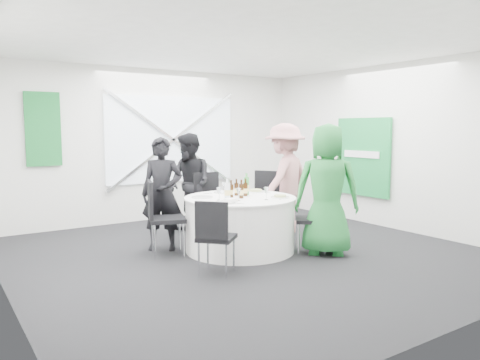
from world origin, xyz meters
TOP-DOWN VIEW (x-y plane):
  - floor at (0.00, 0.00)m, footprint 6.00×6.00m
  - ceiling at (0.00, 0.00)m, footprint 6.00×6.00m
  - wall_back at (0.00, 3.00)m, footprint 6.00×0.00m
  - wall_front at (0.00, -3.00)m, footprint 6.00×0.00m
  - wall_right at (3.00, 0.00)m, footprint 0.00×6.00m
  - window_panel at (0.30, 2.96)m, footprint 2.60×0.03m
  - window_brace_a at (0.30, 2.92)m, footprint 2.63×0.05m
  - window_brace_b at (0.30, 2.92)m, footprint 2.63×0.05m
  - green_banner at (-2.00, 2.95)m, footprint 0.55×0.04m
  - green_sign at (2.94, 0.60)m, footprint 0.05×1.20m
  - banquet_table at (0.00, 0.20)m, footprint 1.56×1.56m
  - chair_back at (0.10, 1.22)m, footprint 0.50×0.51m
  - chair_back_left at (-1.05, 0.56)m, footprint 0.60×0.59m
  - chair_back_right at (0.86, 0.76)m, footprint 0.65×0.65m
  - chair_front_right at (0.83, -0.49)m, footprint 0.61×0.60m
  - chair_front_left at (-0.89, -0.59)m, footprint 0.57×0.57m
  - person_man_back_left at (-0.88, 0.85)m, footprint 0.70×0.65m
  - person_man_back at (-0.13, 1.46)m, footprint 0.52×0.84m
  - person_woman_pink at (1.20, 0.68)m, footprint 1.28×0.93m
  - person_woman_green at (0.87, -0.61)m, footprint 1.02×1.01m
  - plate_back at (0.03, 0.70)m, footprint 0.27×0.27m
  - plate_back_left at (-0.47, 0.45)m, footprint 0.29×0.29m
  - plate_back_right at (0.49, 0.50)m, footprint 0.29×0.29m
  - plate_front_right at (0.43, -0.16)m, footprint 0.26×0.26m
  - plate_front_left at (-0.43, -0.09)m, footprint 0.26×0.26m
  - napkin at (-0.40, -0.17)m, footprint 0.19×0.16m
  - beer_bottle_a at (-0.12, 0.25)m, footprint 0.06×0.06m
  - beer_bottle_b at (0.04, 0.36)m, footprint 0.06×0.06m
  - beer_bottle_c at (0.12, 0.24)m, footprint 0.06×0.06m
  - beer_bottle_d at (-0.05, 0.10)m, footprint 0.06×0.06m
  - green_water_bottle at (0.20, 0.33)m, footprint 0.08×0.08m
  - clear_water_bottle at (-0.24, 0.15)m, footprint 0.08×0.08m
  - wine_glass_a at (-0.02, 0.61)m, footprint 0.07×0.07m
  - wine_glass_b at (-0.20, -0.07)m, footprint 0.07×0.07m
  - wine_glass_c at (-0.39, 0.12)m, footprint 0.07×0.07m
  - wine_glass_d at (0.16, -0.19)m, footprint 0.07×0.07m
  - fork_a at (0.21, 0.74)m, footprint 0.15×0.03m
  - knife_a at (-0.21, 0.74)m, footprint 0.15×0.03m
  - fork_b at (-0.55, 0.01)m, footprint 0.10×0.13m
  - knife_b at (-0.34, -0.27)m, footprint 0.10×0.13m
  - fork_c at (0.56, 0.35)m, footprint 0.09×0.14m
  - knife_c at (0.36, 0.65)m, footprint 0.10×0.13m
  - fork_d at (0.34, -0.27)m, footprint 0.10×0.13m
  - knife_d at (0.51, -0.07)m, footprint 0.12×0.12m

SIDE VIEW (x-z plane):
  - floor at x=0.00m, z-range 0.00..0.00m
  - banquet_table at x=0.00m, z-range 0.00..0.76m
  - chair_front_left at x=-0.89m, z-range 0.08..0.97m
  - chair_front_right at x=0.83m, z-range 0.08..1.03m
  - chair_back at x=0.10m, z-range 0.09..1.10m
  - chair_back_left at x=-1.05m, z-range 0.09..1.11m
  - chair_back_right at x=0.86m, z-range 0.09..1.13m
  - fork_a at x=0.21m, z-range 0.76..0.77m
  - knife_a at x=-0.21m, z-range 0.76..0.77m
  - fork_b at x=-0.55m, z-range 0.76..0.77m
  - knife_b at x=-0.34m, z-range 0.76..0.77m
  - fork_c at x=0.56m, z-range 0.76..0.77m
  - knife_c at x=0.36m, z-range 0.76..0.77m
  - fork_d at x=0.34m, z-range 0.76..0.77m
  - knife_d at x=0.51m, z-range 0.76..0.77m
  - plate_back at x=0.03m, z-range 0.76..0.77m
  - plate_back_left at x=-0.47m, z-range 0.76..0.77m
  - plate_front_left at x=-0.43m, z-range 0.76..0.77m
  - plate_back_right at x=0.49m, z-range 0.76..0.80m
  - plate_front_right at x=0.43m, z-range 0.76..0.80m
  - napkin at x=-0.40m, z-range 0.78..0.82m
  - person_man_back_left at x=-0.88m, z-range 0.00..1.60m
  - person_man_back at x=-0.13m, z-range 0.00..1.64m
  - beer_bottle_b at x=0.04m, z-range 0.73..0.97m
  - beer_bottle_a at x=-0.12m, z-range 0.73..0.97m
  - beer_bottle_c at x=0.12m, z-range 0.73..0.98m
  - beer_bottle_d at x=-0.05m, z-range 0.73..0.99m
  - clear_water_bottle at x=-0.24m, z-range 0.73..1.01m
  - green_water_bottle at x=0.20m, z-range 0.73..1.04m
  - wine_glass_a at x=-0.02m, z-range 0.80..0.97m
  - wine_glass_b at x=-0.20m, z-range 0.80..0.97m
  - wine_glass_c at x=-0.39m, z-range 0.80..0.97m
  - wine_glass_d at x=0.16m, z-range 0.80..0.97m
  - person_woman_green at x=0.87m, z-range 0.00..1.78m
  - person_woman_pink at x=1.20m, z-range 0.00..1.79m
  - green_sign at x=2.94m, z-range 0.50..1.90m
  - wall_back at x=0.00m, z-range -1.60..4.40m
  - wall_front at x=0.00m, z-range -1.60..4.40m
  - wall_right at x=3.00m, z-range -1.60..4.40m
  - window_panel at x=0.30m, z-range 0.70..2.30m
  - window_brace_a at x=0.30m, z-range 0.58..2.42m
  - window_brace_b at x=0.30m, z-range 0.58..2.42m
  - green_banner at x=-2.00m, z-range 1.10..2.30m
  - ceiling at x=0.00m, z-range 2.80..2.80m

